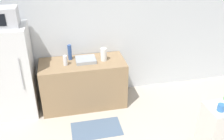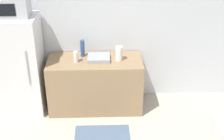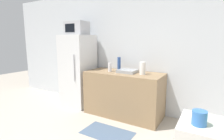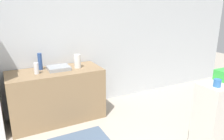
{
  "view_description": "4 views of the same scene",
  "coord_description": "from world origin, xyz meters",
  "px_view_note": "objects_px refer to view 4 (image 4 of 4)",
  "views": [
    {
      "loc": [
        -0.72,
        -1.28,
        2.83
      ],
      "look_at": [
        -0.04,
        1.82,
        1.14
      ],
      "focal_mm": 40.0,
      "sensor_mm": 36.0,
      "label": 1
    },
    {
      "loc": [
        -0.27,
        -1.78,
        3.06
      ],
      "look_at": [
        -0.14,
        1.8,
        1.17
      ],
      "focal_mm": 50.0,
      "sensor_mm": 36.0,
      "label": 2
    },
    {
      "loc": [
        1.12,
        -0.33,
        1.5
      ],
      "look_at": [
        -0.33,
        2.15,
        1.01
      ],
      "focal_mm": 28.0,
      "sensor_mm": 36.0,
      "label": 3
    },
    {
      "loc": [
        -1.12,
        -0.77,
        1.9
      ],
      "look_at": [
        0.18,
        1.77,
        1.06
      ],
      "focal_mm": 35.0,
      "sensor_mm": 36.0,
      "label": 4
    }
  ],
  "objects_px": {
    "jar": "(217,83)",
    "paper_towel_roll": "(78,61)",
    "bottle_tall": "(40,61)",
    "bottle_short": "(36,68)"
  },
  "relations": [
    {
      "from": "paper_towel_roll",
      "to": "bottle_short",
      "type": "bearing_deg",
      "value": -176.31
    },
    {
      "from": "paper_towel_roll",
      "to": "bottle_tall",
      "type": "bearing_deg",
      "value": 163.89
    },
    {
      "from": "jar",
      "to": "paper_towel_roll",
      "type": "distance_m",
      "value": 2.18
    },
    {
      "from": "jar",
      "to": "bottle_tall",
      "type": "bearing_deg",
      "value": 128.8
    },
    {
      "from": "bottle_tall",
      "to": "jar",
      "type": "distance_m",
      "value": 2.65
    },
    {
      "from": "bottle_tall",
      "to": "jar",
      "type": "height_order",
      "value": "bottle_tall"
    },
    {
      "from": "bottle_short",
      "to": "bottle_tall",
      "type": "bearing_deg",
      "value": 65.82
    },
    {
      "from": "bottle_tall",
      "to": "bottle_short",
      "type": "bearing_deg",
      "value": -114.18
    },
    {
      "from": "jar",
      "to": "paper_towel_roll",
      "type": "height_order",
      "value": "paper_towel_roll"
    },
    {
      "from": "jar",
      "to": "paper_towel_roll",
      "type": "bearing_deg",
      "value": 119.52
    }
  ]
}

